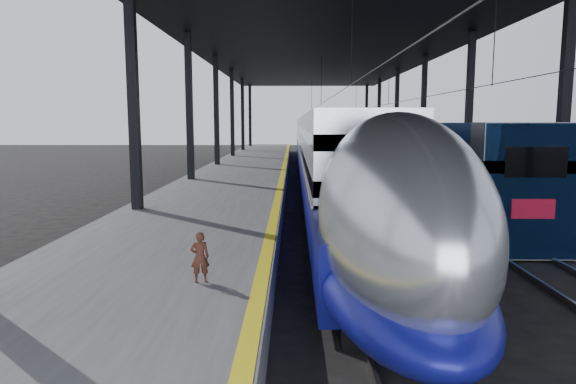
{
  "coord_description": "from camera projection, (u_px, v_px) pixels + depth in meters",
  "views": [
    {
      "loc": [
        -0.05,
        -13.61,
        4.18
      ],
      "look_at": [
        -0.22,
        2.32,
        2.0
      ],
      "focal_mm": 32.0,
      "sensor_mm": 36.0,
      "label": 1
    }
  ],
  "objects": [
    {
      "name": "platform",
      "position": [
        241.0,
        178.0,
        33.83
      ],
      "size": [
        6.0,
        80.0,
        1.0
      ],
      "primitive_type": "cube",
      "color": "#4C4C4F",
      "rests_on": "ground"
    },
    {
      "name": "child",
      "position": [
        200.0,
        257.0,
        10.2
      ],
      "size": [
        0.42,
        0.33,
        1.03
      ],
      "primitive_type": "imported",
      "rotation": [
        0.0,
        0.0,
        3.39
      ],
      "color": "#452217",
      "rests_on": "platform"
    },
    {
      "name": "canopy",
      "position": [
        324.0,
        44.0,
        32.6
      ],
      "size": [
        18.0,
        75.0,
        9.47
      ],
      "color": "black",
      "rests_on": "ground"
    },
    {
      "name": "ground",
      "position": [
        295.0,
        276.0,
        14.05
      ],
      "size": [
        160.0,
        160.0,
        0.0
      ],
      "primitive_type": "plane",
      "color": "black",
      "rests_on": "ground"
    },
    {
      "name": "rails",
      "position": [
        362.0,
        185.0,
        33.8
      ],
      "size": [
        6.52,
        80.0,
        0.16
      ],
      "color": "slate",
      "rests_on": "ground"
    },
    {
      "name": "second_train",
      "position": [
        379.0,
        147.0,
        42.06
      ],
      "size": [
        3.03,
        56.05,
        4.17
      ],
      "color": "navy",
      "rests_on": "ground"
    },
    {
      "name": "yellow_strip",
      "position": [
        283.0,
        171.0,
        33.73
      ],
      "size": [
        0.3,
        80.0,
        0.01
      ],
      "primitive_type": "cube",
      "color": "yellow",
      "rests_on": "platform"
    },
    {
      "name": "tgv_train",
      "position": [
        321.0,
        150.0,
        37.63
      ],
      "size": [
        3.17,
        65.2,
        4.54
      ],
      "color": "silver",
      "rests_on": "ground"
    }
  ]
}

